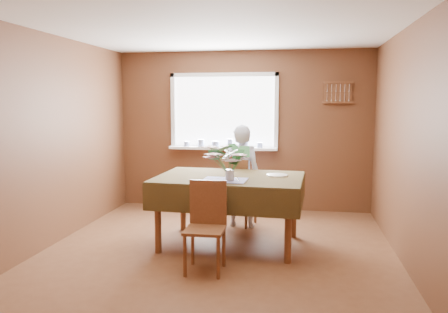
% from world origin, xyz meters
% --- Properties ---
extents(floor, '(4.50, 4.50, 0.00)m').
position_xyz_m(floor, '(0.00, 0.00, 0.00)').
color(floor, brown).
rests_on(floor, ground).
extents(ceiling, '(4.50, 4.50, 0.00)m').
position_xyz_m(ceiling, '(0.00, 0.00, 2.50)').
color(ceiling, white).
rests_on(ceiling, wall_back).
extents(wall_back, '(4.00, 0.00, 4.00)m').
position_xyz_m(wall_back, '(0.00, 2.25, 1.25)').
color(wall_back, brown).
rests_on(wall_back, floor).
extents(wall_front, '(4.00, 0.00, 4.00)m').
position_xyz_m(wall_front, '(0.00, -2.25, 1.25)').
color(wall_front, brown).
rests_on(wall_front, floor).
extents(wall_left, '(0.00, 4.50, 4.50)m').
position_xyz_m(wall_left, '(-2.00, 0.00, 1.25)').
color(wall_left, brown).
rests_on(wall_left, floor).
extents(wall_right, '(0.00, 4.50, 4.50)m').
position_xyz_m(wall_right, '(2.00, 0.00, 1.25)').
color(wall_right, brown).
rests_on(wall_right, floor).
extents(window_assembly, '(1.72, 0.20, 1.22)m').
position_xyz_m(window_assembly, '(-0.30, 2.20, 1.35)').
color(window_assembly, white).
rests_on(window_assembly, wall_back).
extents(spoon_rack, '(0.44, 0.05, 0.33)m').
position_xyz_m(spoon_rack, '(1.45, 2.22, 1.85)').
color(spoon_rack, brown).
rests_on(spoon_rack, wall_back).
extents(dining_table, '(1.77, 1.25, 0.84)m').
position_xyz_m(dining_table, '(0.09, 0.41, 0.73)').
color(dining_table, brown).
rests_on(dining_table, floor).
extents(chair_far, '(0.50, 0.50, 0.94)m').
position_xyz_m(chair_far, '(0.06, 1.22, 0.51)').
color(chair_far, brown).
rests_on(chair_far, floor).
extents(chair_near, '(0.39, 0.39, 0.91)m').
position_xyz_m(chair_near, '(-0.02, -0.38, 0.50)').
color(chair_near, brown).
rests_on(chair_near, floor).
extents(seated_woman, '(0.54, 0.37, 1.41)m').
position_xyz_m(seated_woman, '(0.13, 1.20, 0.70)').
color(seated_woman, white).
rests_on(seated_woman, floor).
extents(flower_bouquet, '(0.50, 0.50, 0.43)m').
position_xyz_m(flower_bouquet, '(0.14, 0.14, 1.11)').
color(flower_bouquet, white).
rests_on(flower_bouquet, dining_table).
extents(side_plate, '(0.33, 0.33, 0.01)m').
position_xyz_m(side_plate, '(0.64, 0.55, 0.84)').
color(side_plate, white).
rests_on(side_plate, dining_table).
extents(table_knife, '(0.08, 0.23, 0.00)m').
position_xyz_m(table_knife, '(0.22, 0.17, 0.84)').
color(table_knife, silver).
rests_on(table_knife, dining_table).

